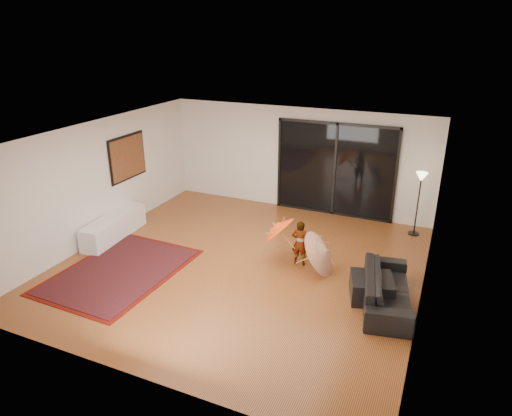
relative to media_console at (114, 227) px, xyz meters
The scene contains 17 objects.
floor 3.26m from the media_console, ahead, with size 7.00×7.00×0.00m, color #A85F2E.
ceiling 4.06m from the media_console, ahead, with size 7.00×7.00×0.00m, color white.
wall_back 4.89m from the media_console, 47.00° to the left, with size 7.00×7.00×0.00m, color silver.
wall_front 4.91m from the media_console, 47.24° to the right, with size 7.00×7.00×0.00m, color silver.
wall_left 1.11m from the media_console, behind, with size 7.00×7.00×0.00m, color silver.
wall_right 6.84m from the media_console, ahead, with size 7.00×7.00×0.00m, color silver.
sliding_door 5.56m from the media_console, 39.10° to the left, with size 3.06×0.07×2.40m.
painting 1.71m from the media_console, 102.24° to the left, with size 0.04×1.28×1.08m.
media_console is the anchor object (origin of this frame).
speaker 0.19m from the media_console, 90.00° to the right, with size 0.27×0.27×0.31m, color #424244.
persian_rug 1.70m from the media_console, 47.23° to the right, with size 2.20×3.02×0.02m.
sofa 6.20m from the media_console, ahead, with size 2.01×0.78×0.59m, color black.
ottoman 5.93m from the media_console, ahead, with size 0.73×0.73×0.42m, color black.
floor_lamp 7.08m from the media_console, 25.15° to the left, with size 0.26×0.26×1.52m.
child 4.37m from the media_console, ahead, with size 0.35×0.23×0.96m, color #999999.
parasol_orange 3.84m from the media_console, ahead, with size 0.67×0.77×0.85m.
parasol_white 4.95m from the media_console, ahead, with size 0.68×0.95×0.98m.
Camera 1 is at (3.61, -7.47, 4.57)m, focal length 32.00 mm.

